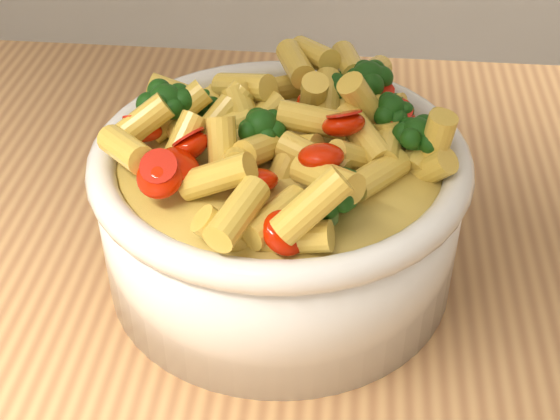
{
  "coord_description": "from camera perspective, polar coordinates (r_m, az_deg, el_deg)",
  "views": [
    {
      "loc": [
        -0.06,
        -0.33,
        1.26
      ],
      "look_at": [
        -0.1,
        0.07,
        0.95
      ],
      "focal_mm": 50.0,
      "sensor_mm": 36.0,
      "label": 1
    }
  ],
  "objects": [
    {
      "name": "serving_bowl",
      "position": [
        0.51,
        -0.0,
        0.11
      ],
      "size": [
        0.24,
        0.24,
        0.1
      ],
      "color": "silver",
      "rests_on": "table"
    },
    {
      "name": "pasta_salad",
      "position": [
        0.47,
        0.0,
        6.22
      ],
      "size": [
        0.19,
        0.19,
        0.04
      ],
      "color": "#F0C34C",
      "rests_on": "serving_bowl"
    }
  ]
}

